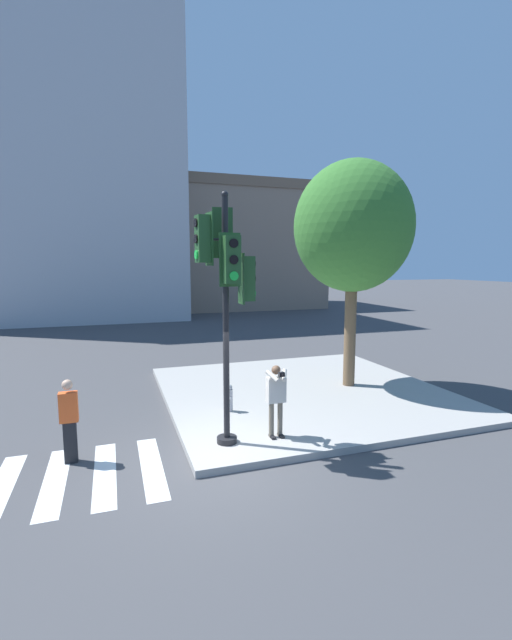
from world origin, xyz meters
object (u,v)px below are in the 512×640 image
Objects in this scene: fire_hydrant at (229,398)px; person_photographer at (276,395)px; pedestrian_distant at (69,419)px; street_tree at (353,228)px; traffic_signal_pole at (226,276)px.

person_photographer is at bearing -74.30° from fire_hydrant.
person_photographer is 2.26× the size of fire_hydrant.
person_photographer is at bearing -6.48° from pedestrian_distant.
street_tree is at bearing 18.13° from pedestrian_distant.
street_tree is (4.65, 2.95, 1.29)m from traffic_signal_pole.
street_tree is 6.14m from fire_hydrant.
fire_hydrant is (3.59, 1.41, -0.38)m from pedestrian_distant.
pedestrian_distant is 2.39× the size of fire_hydrant.
fire_hydrant is (-0.53, 1.87, -0.59)m from person_photographer.
street_tree is (3.58, 2.99, 3.83)m from person_photographer.
pedestrian_distant reaches higher than fire_hydrant.
pedestrian_distant is at bearing -158.64° from fire_hydrant.
pedestrian_distant is 3.88m from fire_hydrant.
pedestrian_distant is at bearing 171.93° from traffic_signal_pole.
traffic_signal_pole is at bearing -147.58° from street_tree.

